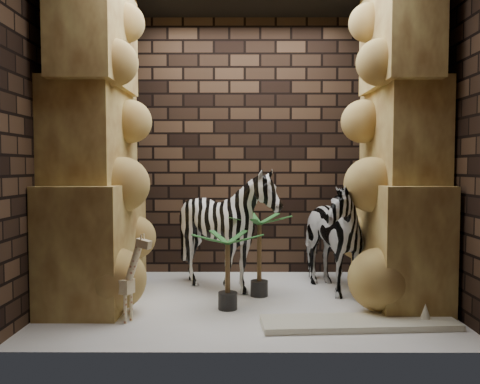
{
  "coord_description": "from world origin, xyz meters",
  "views": [
    {
      "loc": [
        -0.04,
        -4.46,
        1.26
      ],
      "look_at": [
        -0.05,
        0.15,
        1.02
      ],
      "focal_mm": 36.05,
      "sensor_mm": 36.0,
      "label": 1
    }
  ],
  "objects_px": {
    "giraffe_toy": "(118,276)",
    "palm_back": "(228,270)",
    "surfboard": "(359,323)",
    "palm_front": "(259,255)",
    "zebra_right": "(324,228)",
    "zebra_left": "(226,236)"
  },
  "relations": [
    {
      "from": "zebra_left",
      "to": "palm_front",
      "type": "height_order",
      "value": "zebra_left"
    },
    {
      "from": "palm_front",
      "to": "palm_back",
      "type": "bearing_deg",
      "value": -124.16
    },
    {
      "from": "giraffe_toy",
      "to": "surfboard",
      "type": "bearing_deg",
      "value": 20.16
    },
    {
      "from": "zebra_left",
      "to": "palm_front",
      "type": "bearing_deg",
      "value": -27.96
    },
    {
      "from": "giraffe_toy",
      "to": "palm_back",
      "type": "xyz_separation_m",
      "value": [
        0.88,
        0.32,
        -0.03
      ]
    },
    {
      "from": "zebra_left",
      "to": "giraffe_toy",
      "type": "height_order",
      "value": "zebra_left"
    },
    {
      "from": "giraffe_toy",
      "to": "palm_back",
      "type": "relative_size",
      "value": 1.08
    },
    {
      "from": "palm_front",
      "to": "palm_back",
      "type": "distance_m",
      "value": 0.53
    },
    {
      "from": "zebra_left",
      "to": "giraffe_toy",
      "type": "distance_m",
      "value": 1.27
    },
    {
      "from": "zebra_left",
      "to": "surfboard",
      "type": "xyz_separation_m",
      "value": [
        1.08,
        -1.04,
        -0.54
      ]
    },
    {
      "from": "giraffe_toy",
      "to": "surfboard",
      "type": "xyz_separation_m",
      "value": [
        1.94,
        -0.12,
        -0.35
      ]
    },
    {
      "from": "zebra_left",
      "to": "palm_front",
      "type": "distance_m",
      "value": 0.39
    },
    {
      "from": "zebra_right",
      "to": "palm_back",
      "type": "xyz_separation_m",
      "value": [
        -0.96,
        -0.61,
        -0.3
      ]
    },
    {
      "from": "zebra_right",
      "to": "palm_back",
      "type": "height_order",
      "value": "zebra_right"
    },
    {
      "from": "zebra_left",
      "to": "palm_back",
      "type": "xyz_separation_m",
      "value": [
        0.03,
        -0.59,
        -0.22
      ]
    },
    {
      "from": "palm_back",
      "to": "surfboard",
      "type": "relative_size",
      "value": 0.45
    },
    {
      "from": "palm_front",
      "to": "surfboard",
      "type": "relative_size",
      "value": 0.53
    },
    {
      "from": "giraffe_toy",
      "to": "palm_front",
      "type": "height_order",
      "value": "palm_front"
    },
    {
      "from": "zebra_right",
      "to": "surfboard",
      "type": "bearing_deg",
      "value": -102.16
    },
    {
      "from": "giraffe_toy",
      "to": "palm_front",
      "type": "distance_m",
      "value": 1.4
    },
    {
      "from": "zebra_right",
      "to": "zebra_left",
      "type": "height_order",
      "value": "zebra_right"
    },
    {
      "from": "giraffe_toy",
      "to": "palm_back",
      "type": "bearing_deg",
      "value": 43.91
    }
  ]
}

